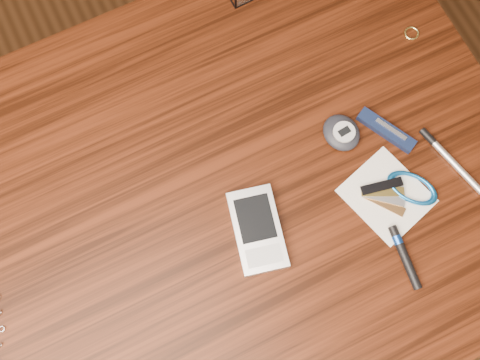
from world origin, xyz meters
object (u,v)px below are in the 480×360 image
Objects in this scene: pocket_knife at (386,130)px; silver_pen at (446,156)px; pedometer at (342,133)px; notepad_keys at (399,192)px; desk at (193,227)px; pda_phone at (257,230)px.

pocket_knife reaches higher than silver_pen.
pedometer is 0.12m from notepad_keys.
desk is 0.32m from notepad_keys.
pedometer is 0.16m from silver_pen.
pda_phone is at bearing -40.70° from desk.
silver_pen is (0.06, -0.07, -0.00)m from pocket_knife.
notepad_keys is 1.56× the size of pocket_knife.
notepad_keys and silver_pen have the same top height.
pedometer is 0.45× the size of notepad_keys.
pda_phone is 0.19m from pedometer.
pocket_knife is (0.32, -0.02, 0.11)m from desk.
desk is 15.63× the size of pedometer.
pocket_knife is 0.75× the size of silver_pen.
desk is at bearing 159.77° from notepad_keys.
notepad_keys is (0.29, -0.11, 0.11)m from desk.
notepad_keys is at bearing -73.48° from pedometer.
pedometer is 0.70× the size of pocket_knife.
pocket_knife reaches higher than desk.
notepad_keys is at bearing -10.43° from pda_phone.
pda_phone is 1.07× the size of silver_pen.
pedometer reaches higher than pda_phone.
notepad_keys is 1.17× the size of silver_pen.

